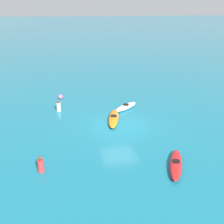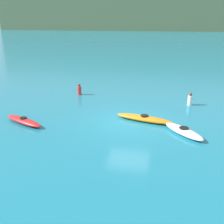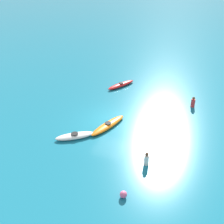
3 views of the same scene
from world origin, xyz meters
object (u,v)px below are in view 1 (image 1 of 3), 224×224
kayak_orange (114,118)px  person_near_shore (41,165)px  buoy_pink (61,97)px  person_by_kayaks (59,106)px  kayak_red (176,164)px  kayak_white (126,107)px

kayak_orange → person_near_shore: person_near_shore is taller
buoy_pink → person_by_kayaks: (-3.04, 0.32, 0.19)m
kayak_red → buoy_pink: (12.57, 5.09, 0.04)m
buoy_pink → person_by_kayaks: size_ratio=0.45×
buoy_pink → person_near_shore: size_ratio=0.45×
kayak_orange → kayak_red: bearing=-166.4°
kayak_red → kayak_white: 8.79m
person_by_kayaks → kayak_red: bearing=-150.4°
person_by_kayaks → kayak_orange: bearing=-126.9°
person_near_shore → person_by_kayaks: size_ratio=1.00×
kayak_white → person_by_kayaks: size_ratio=2.89×
kayak_white → kayak_orange: bearing=143.7°
buoy_pink → person_by_kayaks: person_by_kayaks is taller
kayak_orange → person_by_kayaks: person_by_kayaks is taller
kayak_red → kayak_orange: size_ratio=0.83×
person_by_kayaks → buoy_pink: bearing=-6.0°
kayak_red → buoy_pink: bearing=22.1°
kayak_white → person_by_kayaks: (0.73, 5.35, 0.22)m
buoy_pink → person_near_shore: (-11.34, 1.62, 0.19)m
kayak_red → person_by_kayaks: person_by_kayaks is taller
kayak_white → person_near_shore: 10.08m
kayak_orange → person_by_kayaks: 4.75m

